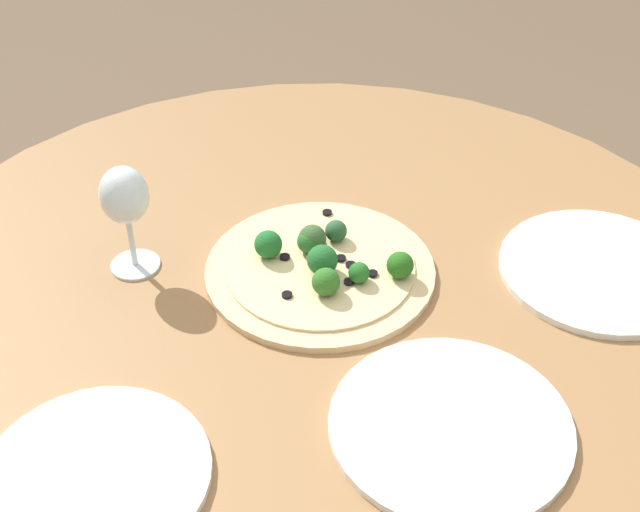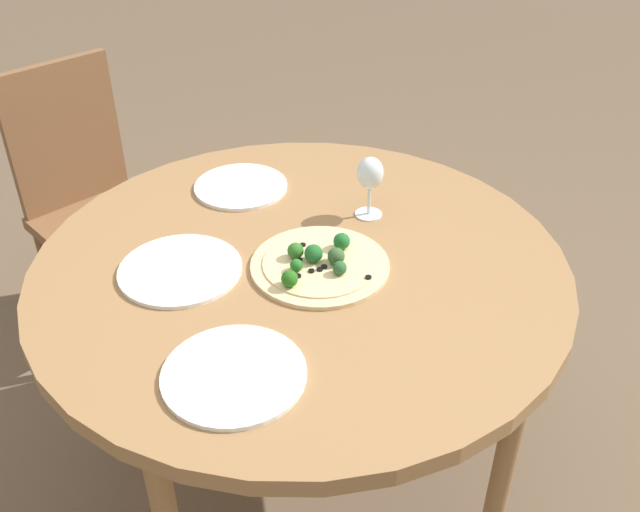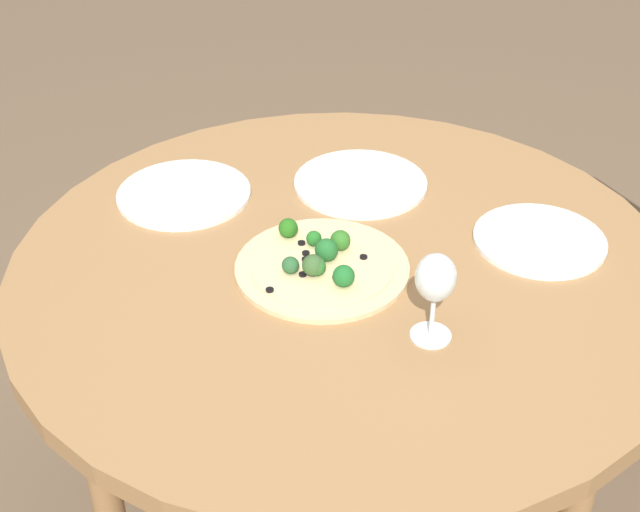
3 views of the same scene
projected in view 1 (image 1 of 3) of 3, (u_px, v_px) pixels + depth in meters
The scene contains 6 objects.
dining_table at pixel (316, 333), 1.20m from camera, with size 1.21×1.21×0.75m.
pizza at pixel (321, 266), 1.20m from camera, with size 0.31×0.31×0.06m.
wine_glass at pixel (125, 199), 1.15m from camera, with size 0.07×0.07×0.16m.
plate_near at pixel (451, 426), 0.99m from camera, with size 0.27×0.27×0.01m.
plate_far at pixel (599, 270), 1.20m from camera, with size 0.27×0.27×0.01m.
plate_side at pixel (96, 475), 0.94m from camera, with size 0.25×0.25×0.01m.
Camera 1 is at (-0.57, -0.67, 1.52)m, focal length 50.00 mm.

